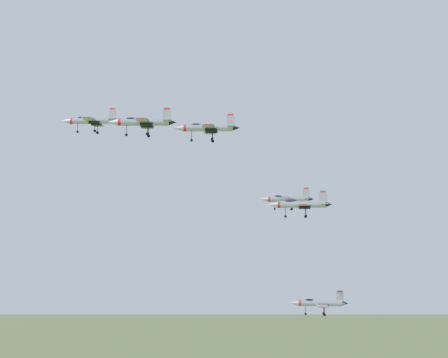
# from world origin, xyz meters

# --- Properties ---
(jet_lead) EXTENTS (13.65, 11.31, 3.65)m
(jet_lead) POSITION_xyz_m (-25.61, 8.51, 151.37)
(jet_lead) COLOR #999FA5
(jet_left_high) EXTENTS (13.44, 11.17, 3.59)m
(jet_left_high) POSITION_xyz_m (2.65, -3.62, 147.02)
(jet_left_high) COLOR #999FA5
(jet_right_high) EXTENTS (11.88, 9.91, 3.18)m
(jet_right_high) POSITION_xyz_m (-5.53, -22.61, 144.89)
(jet_right_high) COLOR #999FA5
(jet_left_low) EXTENTS (11.73, 9.70, 3.13)m
(jet_left_low) POSITION_xyz_m (18.13, 9.57, 133.44)
(jet_left_low) COLOR #999FA5
(jet_right_low) EXTENTS (11.88, 9.78, 3.18)m
(jet_right_low) POSITION_xyz_m (21.03, -9.46, 131.28)
(jet_right_low) COLOR #999FA5
(jet_trail) EXTENTS (11.38, 9.40, 3.04)m
(jet_trail) POSITION_xyz_m (24.41, -1.81, 112.60)
(jet_trail) COLOR #999FA5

